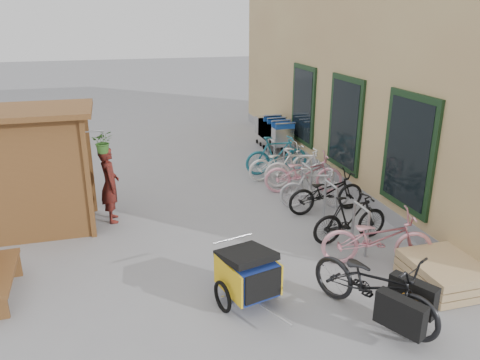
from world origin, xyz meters
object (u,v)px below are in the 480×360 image
object	(u,v)px
bike_3	(315,188)
bike_5	(299,168)
cargo_bike	(376,286)
bike_6	(281,162)
bike_0	(377,238)
person_kiosk	(110,184)
kiosk	(32,154)
child_trailer	(248,272)
bike_4	(304,173)
bike_1	(351,219)
pallet_stack	(444,273)
bike_7	(277,155)
bike_2	(326,192)
shopping_carts	(273,130)

from	to	relation	value
bike_3	bike_5	world-z (taller)	bike_5
cargo_bike	bike_6	bearing A→B (deg)	55.23
bike_0	bike_5	size ratio (longest dim) A/B	1.09
person_kiosk	kiosk	bearing A→B (deg)	88.25
child_trailer	bike_5	bearing A→B (deg)	44.64
bike_4	bike_1	bearing A→B (deg)	-168.96
pallet_stack	bike_7	size ratio (longest dim) A/B	0.70
child_trailer	bike_2	xyz separation A→B (m)	(2.56, 2.76, -0.04)
child_trailer	bike_1	size ratio (longest dim) A/B	1.01
cargo_bike	bike_4	bearing A→B (deg)	51.55
shopping_carts	bike_2	size ratio (longest dim) A/B	1.19
bike_6	bike_7	xyz separation A→B (m)	(0.04, 0.46, 0.05)
bike_4	bike_5	bearing A→B (deg)	11.49
pallet_stack	bike_6	size ratio (longest dim) A/B	0.69
person_kiosk	child_trailer	bearing A→B (deg)	-156.10
bike_2	bike_6	size ratio (longest dim) A/B	0.99
cargo_bike	bike_3	xyz separation A→B (m)	(0.84, 3.88, -0.05)
pallet_stack	bike_6	bearing A→B (deg)	97.52
pallet_stack	bike_2	distance (m)	3.21
bike_4	bike_7	world-z (taller)	bike_7
bike_4	cargo_bike	bearing A→B (deg)	-176.79
person_kiosk	bike_2	xyz separation A→B (m)	(4.42, -0.77, -0.34)
child_trailer	bike_3	world-z (taller)	bike_3
bike_3	shopping_carts	bearing A→B (deg)	6.55
bike_2	kiosk	bearing A→B (deg)	81.23
cargo_bike	bike_1	size ratio (longest dim) A/B	1.35
child_trailer	bike_3	xyz separation A→B (m)	(2.42, 3.03, -0.03)
bike_7	bike_5	bearing A→B (deg)	-171.00
bike_0	bike_7	distance (m)	4.98
shopping_carts	kiosk	bearing A→B (deg)	-146.50
child_trailer	bike_6	distance (m)	5.54
bike_1	bike_7	distance (m)	4.09
bike_0	bike_1	bearing A→B (deg)	19.02
bike_1	bike_6	xyz separation A→B (m)	(-0.02, 3.63, 0.00)
bike_1	bike_5	bearing A→B (deg)	-6.84
pallet_stack	bike_1	distance (m)	1.92
cargo_bike	bike_6	xyz separation A→B (m)	(0.79, 5.85, -0.05)
child_trailer	cargo_bike	xyz separation A→B (m)	(1.58, -0.84, 0.02)
pallet_stack	shopping_carts	bearing A→B (deg)	90.00
kiosk	pallet_stack	bearing A→B (deg)	-31.66
pallet_stack	shopping_carts	size ratio (longest dim) A/B	0.58
kiosk	child_trailer	distance (m)	4.84
cargo_bike	bike_0	distance (m)	1.56
shopping_carts	bike_2	world-z (taller)	shopping_carts
cargo_bike	bike_7	size ratio (longest dim) A/B	1.21
bike_6	bike_5	bearing A→B (deg)	-166.50
bike_2	person_kiosk	bearing A→B (deg)	78.49
kiosk	person_kiosk	size ratio (longest dim) A/B	1.58
shopping_carts	child_trailer	bearing A→B (deg)	-111.99
child_trailer	person_kiosk	distance (m)	4.00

